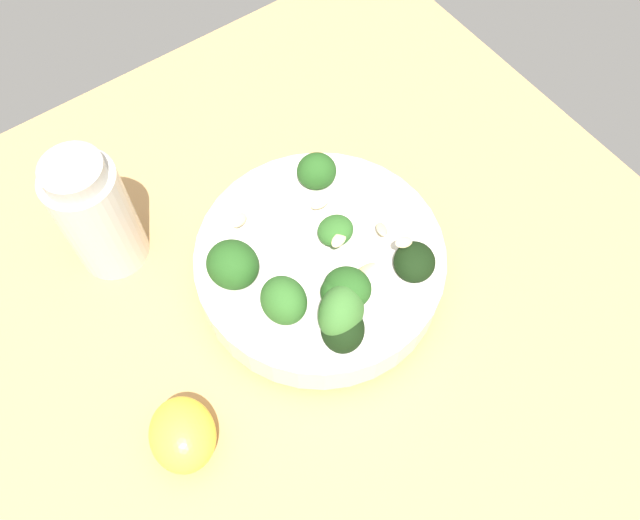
# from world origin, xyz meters

# --- Properties ---
(ground_plane) EXTENTS (0.71, 0.71, 0.05)m
(ground_plane) POSITION_xyz_m (0.00, 0.00, -0.02)
(ground_plane) COLOR tan
(bowl_of_broccoli) EXTENTS (0.22, 0.22, 0.10)m
(bowl_of_broccoli) POSITION_xyz_m (0.00, -0.01, 0.04)
(bowl_of_broccoli) COLOR silver
(bowl_of_broccoli) RESTS_ON ground_plane
(lemon_wedge) EXTENTS (0.08, 0.07, 0.04)m
(lemon_wedge) POSITION_xyz_m (-0.05, 0.17, 0.02)
(lemon_wedge) COLOR yellow
(lemon_wedge) RESTS_ON ground_plane
(bottle_short) EXTENTS (0.07, 0.07, 0.13)m
(bottle_short) POSITION_xyz_m (0.15, 0.13, 0.07)
(bottle_short) COLOR beige
(bottle_short) RESTS_ON ground_plane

